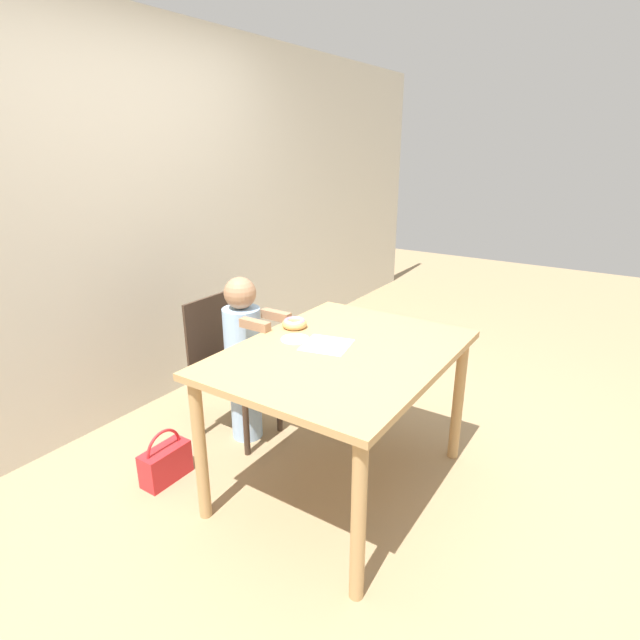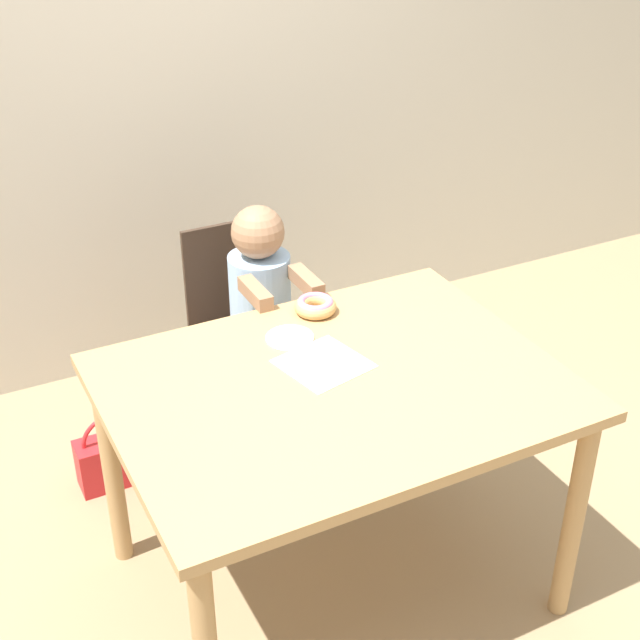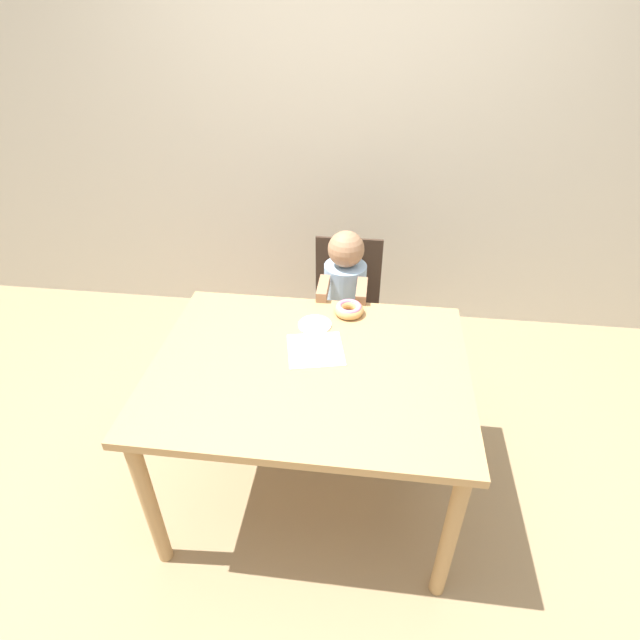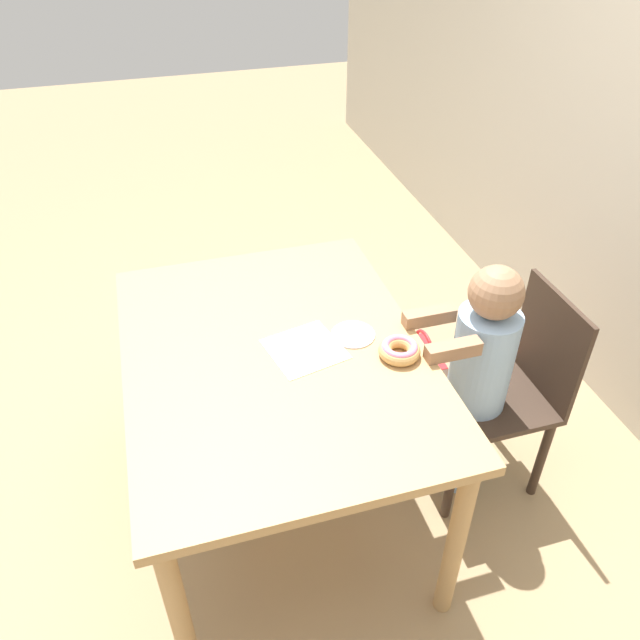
# 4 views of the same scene
# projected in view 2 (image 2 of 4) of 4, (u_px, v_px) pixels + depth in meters

# --- Properties ---
(ground_plane) EXTENTS (12.00, 12.00, 0.00)m
(ground_plane) POSITION_uv_depth(u_px,v_px,m) (333.00, 580.00, 2.90)
(ground_plane) COLOR #997F5B
(wall_back) EXTENTS (8.00, 0.05, 2.50)m
(wall_back) POSITION_uv_depth(u_px,v_px,m) (146.00, 80.00, 3.51)
(wall_back) COLOR beige
(wall_back) RESTS_ON ground_plane
(dining_table) EXTENTS (1.26, 0.97, 0.78)m
(dining_table) POSITION_uv_depth(u_px,v_px,m) (335.00, 409.00, 2.56)
(dining_table) COLOR tan
(dining_table) RESTS_ON ground_plane
(chair) EXTENTS (0.38, 0.45, 0.86)m
(chair) POSITION_uv_depth(u_px,v_px,m) (249.00, 338.00, 3.36)
(chair) COLOR #38281E
(chair) RESTS_ON ground_plane
(child_figure) EXTENTS (0.24, 0.38, 1.02)m
(child_figure) POSITION_uv_depth(u_px,v_px,m) (262.00, 333.00, 3.22)
(child_figure) COLOR #99BCE0
(child_figure) RESTS_ON ground_plane
(donut) EXTENTS (0.14, 0.14, 0.05)m
(donut) POSITION_uv_depth(u_px,v_px,m) (315.00, 305.00, 2.84)
(donut) COLOR tan
(donut) RESTS_ON dining_table
(napkin) EXTENTS (0.27, 0.27, 0.00)m
(napkin) POSITION_uv_depth(u_px,v_px,m) (324.00, 364.00, 2.59)
(napkin) COLOR white
(napkin) RESTS_ON dining_table
(handbag) EXTENTS (0.27, 0.12, 0.30)m
(handbag) POSITION_uv_depth(u_px,v_px,m) (114.00, 458.00, 3.27)
(handbag) COLOR red
(handbag) RESTS_ON ground_plane
(plate) EXTENTS (0.15, 0.15, 0.01)m
(plate) POSITION_uv_depth(u_px,v_px,m) (290.00, 338.00, 2.71)
(plate) COLOR white
(plate) RESTS_ON dining_table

